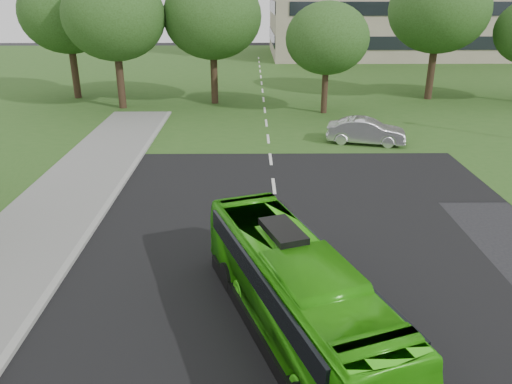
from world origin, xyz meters
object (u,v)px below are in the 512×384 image
(tree_park_c, at_px, (327,39))
(tree_park_f, at_px, (67,13))
(bus, at_px, (295,292))
(tree_park_a, at_px, (114,17))
(tree_park_b, at_px, (212,17))
(sedan, at_px, (366,131))
(tree_park_d, at_px, (439,10))

(tree_park_c, height_order, tree_park_f, tree_park_f)
(bus, bearing_deg, tree_park_c, 60.88)
(tree_park_a, xyz_separation_m, tree_park_b, (7.04, 1.71, -0.09))
(tree_park_c, height_order, sedan, tree_park_c)
(tree_park_c, bearing_deg, tree_park_f, 163.76)
(tree_park_b, xyz_separation_m, tree_park_c, (8.35, -3.54, -1.30))
(tree_park_a, relative_size, tree_park_f, 0.99)
(tree_park_a, bearing_deg, tree_park_d, 7.45)
(tree_park_a, xyz_separation_m, tree_park_c, (15.39, -1.83, -1.39))
(sedan, bearing_deg, tree_park_b, 54.11)
(tree_park_c, distance_m, sedan, 9.40)
(tree_park_b, bearing_deg, tree_park_c, -23.01)
(tree_park_a, height_order, tree_park_f, tree_park_f)
(tree_park_d, height_order, tree_park_f, tree_park_d)
(tree_park_b, xyz_separation_m, sedan, (9.74, -11.64, -5.88))
(tree_park_b, height_order, tree_park_f, tree_park_f)
(tree_park_d, xyz_separation_m, tree_park_f, (-29.66, 0.79, -0.22))
(tree_park_f, bearing_deg, tree_park_a, -40.21)
(tree_park_c, relative_size, tree_park_f, 0.78)
(tree_park_f, bearing_deg, tree_park_d, -1.52)
(tree_park_b, bearing_deg, sedan, -50.07)
(tree_park_a, relative_size, tree_park_c, 1.26)
(tree_park_b, relative_size, tree_park_d, 0.94)
(tree_park_c, bearing_deg, tree_park_b, 156.99)
(tree_park_d, distance_m, bus, 34.31)
(tree_park_d, height_order, sedan, tree_park_d)
(tree_park_d, relative_size, bus, 1.16)
(tree_park_f, bearing_deg, tree_park_c, -16.24)
(tree_park_a, bearing_deg, tree_park_c, -6.79)
(tree_park_b, bearing_deg, tree_park_a, -166.32)
(bus, bearing_deg, tree_park_a, 92.21)
(tree_park_d, distance_m, tree_park_f, 29.67)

